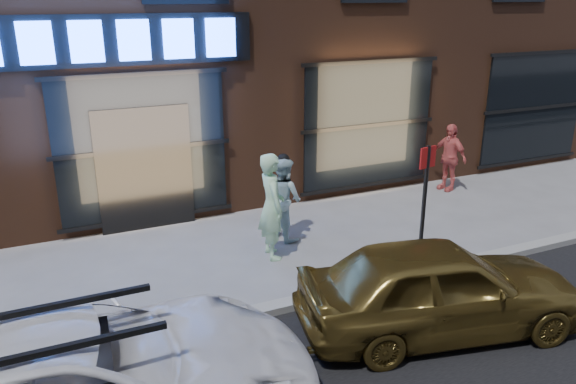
{
  "coord_description": "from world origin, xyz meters",
  "views": [
    {
      "loc": [
        -1.71,
        -6.57,
        4.35
      ],
      "look_at": [
        1.96,
        1.6,
        1.2
      ],
      "focal_mm": 35.0,
      "sensor_mm": 36.0,
      "label": 1
    }
  ],
  "objects_px": {
    "sign_post": "(425,197)",
    "gold_sedan": "(440,287)",
    "man_cap": "(283,198)",
    "passerby": "(449,157)",
    "man_bowtie": "(272,206)"
  },
  "relations": [
    {
      "from": "sign_post",
      "to": "gold_sedan",
      "type": "bearing_deg",
      "value": -131.4
    },
    {
      "from": "passerby",
      "to": "man_bowtie",
      "type": "bearing_deg",
      "value": -84.92
    },
    {
      "from": "passerby",
      "to": "gold_sedan",
      "type": "relative_size",
      "value": 0.41
    },
    {
      "from": "man_bowtie",
      "to": "man_cap",
      "type": "relative_size",
      "value": 1.19
    },
    {
      "from": "gold_sedan",
      "to": "sign_post",
      "type": "xyz_separation_m",
      "value": [
        0.88,
        1.58,
        0.64
      ]
    },
    {
      "from": "man_cap",
      "to": "passerby",
      "type": "distance_m",
      "value": 4.75
    },
    {
      "from": "man_bowtie",
      "to": "man_cap",
      "type": "height_order",
      "value": "man_bowtie"
    },
    {
      "from": "man_cap",
      "to": "man_bowtie",
      "type": "bearing_deg",
      "value": 125.89
    },
    {
      "from": "man_bowtie",
      "to": "sign_post",
      "type": "distance_m",
      "value": 2.55
    },
    {
      "from": "passerby",
      "to": "sign_post",
      "type": "bearing_deg",
      "value": -57.46
    },
    {
      "from": "man_cap",
      "to": "gold_sedan",
      "type": "distance_m",
      "value": 3.77
    },
    {
      "from": "man_bowtie",
      "to": "man_cap",
      "type": "bearing_deg",
      "value": -33.07
    },
    {
      "from": "man_bowtie",
      "to": "gold_sedan",
      "type": "bearing_deg",
      "value": -154.41
    },
    {
      "from": "man_cap",
      "to": "sign_post",
      "type": "bearing_deg",
      "value": -160.58
    },
    {
      "from": "passerby",
      "to": "sign_post",
      "type": "relative_size",
      "value": 0.74
    }
  ]
}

